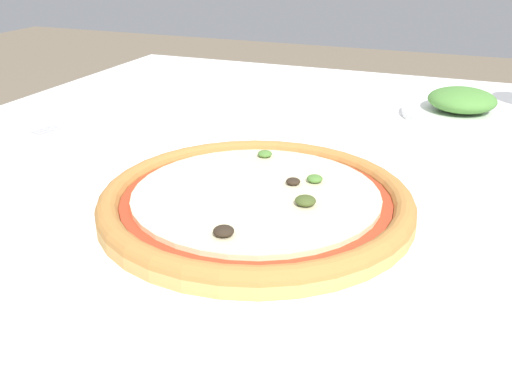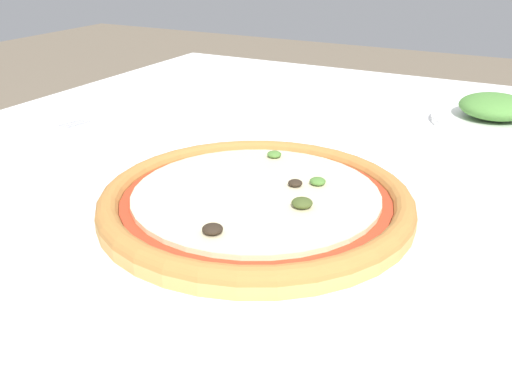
# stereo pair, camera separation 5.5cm
# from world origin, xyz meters

# --- Properties ---
(dining_table) EXTENTS (1.24, 1.09, 0.75)m
(dining_table) POSITION_xyz_m (0.00, 0.00, 0.67)
(dining_table) COLOR #997047
(dining_table) RESTS_ON ground_plane
(pizza_plate) EXTENTS (0.36, 0.36, 0.04)m
(pizza_plate) POSITION_xyz_m (-0.08, -0.16, 0.77)
(pizza_plate) COLOR white
(pizza_plate) RESTS_ON dining_table
(fork) EXTENTS (0.06, 0.17, 0.00)m
(fork) POSITION_xyz_m (-0.46, -0.07, 0.75)
(fork) COLOR silver
(fork) RESTS_ON dining_table
(side_plate) EXTENTS (0.18, 0.18, 0.04)m
(side_plate) POSITION_xyz_m (0.09, 0.28, 0.77)
(side_plate) COLOR white
(side_plate) RESTS_ON dining_table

